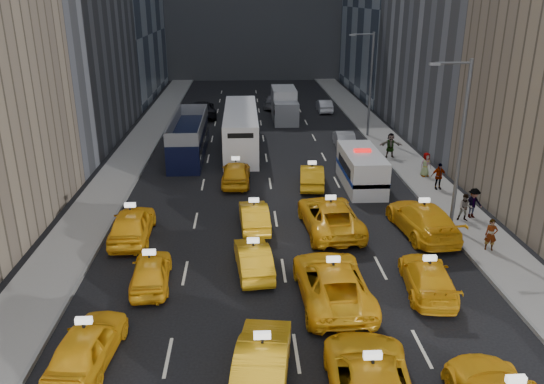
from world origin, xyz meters
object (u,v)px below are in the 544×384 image
Objects in this scene: double_decker at (189,137)px; pedestrian_0 at (491,235)px; box_truck at (284,105)px; city_bus at (241,129)px; nypd_van at (361,170)px.

double_decker is 24.00m from pedestrian_0.
box_truck is at bearing 49.58° from double_decker.
city_bus is at bearing 18.77° from double_decker.
double_decker is 0.83× the size of city_bus.
pedestrian_0 is (4.26, -9.84, -0.20)m from nypd_van.
double_decker is 1.53× the size of box_truck.
nypd_van is at bearing 128.85° from pedestrian_0.
double_decker is 14.79m from box_truck.
nypd_van is at bearing -82.78° from box_truck.
city_bus reaches higher than pedestrian_0.
nypd_van is 0.48× the size of city_bus.
nypd_van is 12.53m from city_bus.
double_decker is at bearing -127.25° from box_truck.
pedestrian_0 is at bearing -63.82° from nypd_van.
box_truck is 4.31× the size of pedestrian_0.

